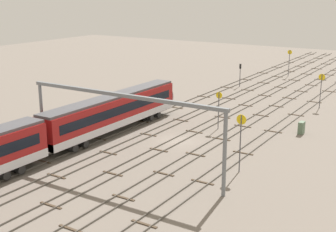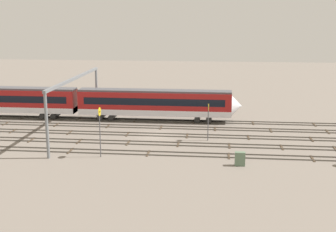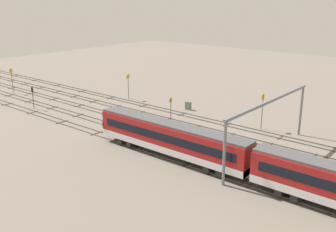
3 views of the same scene
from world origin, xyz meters
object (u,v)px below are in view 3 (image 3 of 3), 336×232
overhead_gantry (270,112)px  speed_sign_mid_trackside (128,83)px  speed_sign_near_foreground (263,106)px  signal_light_trackside_approach (33,95)px  speed_sign_distant_end (12,77)px  speed_sign_far_trackside (171,108)px  relay_cabinet (188,106)px

overhead_gantry → speed_sign_mid_trackside: overhead_gantry is taller
overhead_gantry → speed_sign_near_foreground: bearing=-59.4°
speed_sign_near_foreground → signal_light_trackside_approach: (39.93, 17.43, -1.10)m
speed_sign_near_foreground → speed_sign_mid_trackside: 31.07m
speed_sign_mid_trackside → speed_sign_distant_end: size_ratio=0.96×
overhead_gantry → speed_sign_far_trackside: size_ratio=4.62×
speed_sign_near_foreground → overhead_gantry: bearing=120.6°
speed_sign_near_foreground → signal_light_trackside_approach: 43.58m
speed_sign_far_trackside → signal_light_trackside_approach: size_ratio=1.15×
speed_sign_near_foreground → speed_sign_distant_end: speed_sign_near_foreground is taller
overhead_gantry → signal_light_trackside_approach: (45.94, 7.27, -3.51)m
overhead_gantry → speed_sign_far_trackside: bearing=-5.1°
signal_light_trackside_approach → relay_cabinet: (-23.66, -18.86, -2.06)m
overhead_gantry → speed_sign_near_foreground: overhead_gantry is taller
speed_sign_mid_trackside → signal_light_trackside_approach: speed_sign_mid_trackside is taller
speed_sign_far_trackside → speed_sign_distant_end: bearing=6.0°
speed_sign_distant_end → relay_cabinet: speed_sign_distant_end is taller
overhead_gantry → relay_cabinet: size_ratio=14.67×
speed_sign_far_trackside → relay_cabinet: 10.91m
speed_sign_distant_end → relay_cabinet: 41.78m
speed_sign_far_trackside → overhead_gantry: bearing=174.9°
overhead_gantry → speed_sign_distant_end: 61.50m
signal_light_trackside_approach → speed_sign_near_foreground: bearing=-156.4°
speed_sign_far_trackside → signal_light_trackside_approach: speed_sign_far_trackside is taller
overhead_gantry → speed_sign_far_trackside: (18.51, -1.65, -3.13)m
speed_sign_distant_end → overhead_gantry: bearing=-177.3°
speed_sign_far_trackside → speed_sign_distant_end: (42.86, 4.51, 0.39)m
speed_sign_distant_end → speed_sign_far_trackside: bearing=-174.0°
speed_sign_near_foreground → signal_light_trackside_approach: speed_sign_near_foreground is taller
speed_sign_far_trackside → relay_cabinet: (3.76, -9.94, -2.44)m
speed_sign_near_foreground → relay_cabinet: size_ratio=3.82×
speed_sign_mid_trackside → speed_sign_far_trackside: (-18.56, 8.37, -0.33)m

